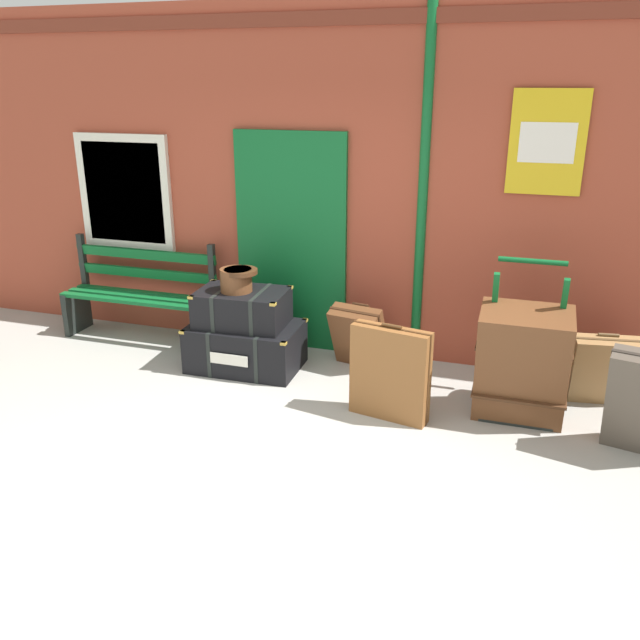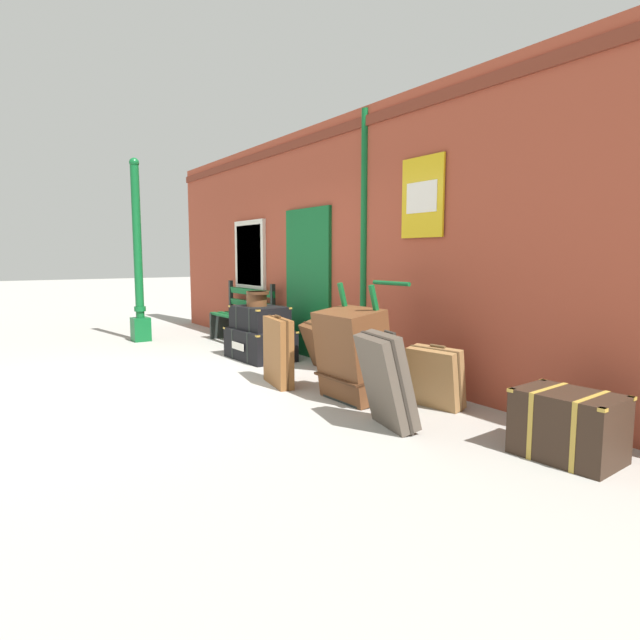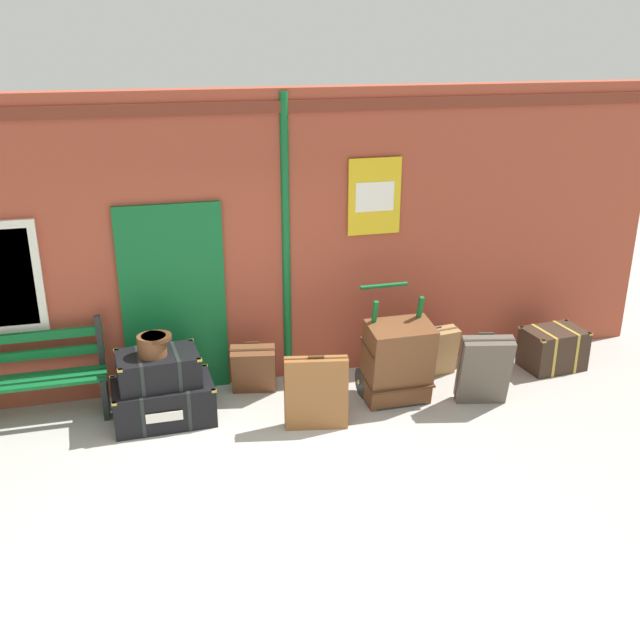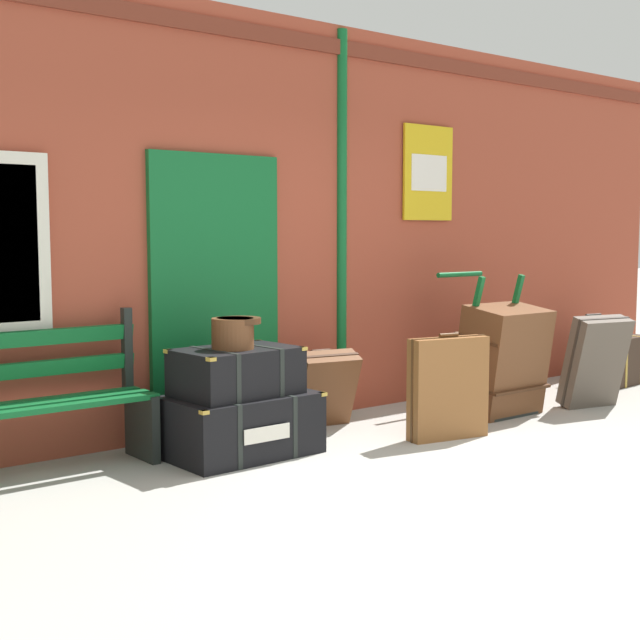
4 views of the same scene
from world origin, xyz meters
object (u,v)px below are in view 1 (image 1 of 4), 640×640
object	(u,v)px
round_hatbox	(237,279)
platform_bench	(141,296)
suitcase_olive	(603,369)
suitcase_caramel	(359,336)
suitcase_slate	(390,373)
large_brown_trunk	(522,364)
porters_trolley	(520,377)
steamer_trunk_middle	(242,308)
steamer_trunk_base	(246,346)

from	to	relation	value
round_hatbox	platform_bench	bearing A→B (deg)	162.66
round_hatbox	suitcase_olive	size ratio (longest dim) A/B	0.57
suitcase_olive	suitcase_caramel	size ratio (longest dim) A/B	0.99
suitcase_olive	suitcase_slate	bearing A→B (deg)	-153.94
round_hatbox	large_brown_trunk	world-z (taller)	round_hatbox
platform_bench	suitcase_caramel	xyz separation A→B (m)	(2.33, -0.07, -0.14)
platform_bench	porters_trolley	size ratio (longest dim) A/B	1.36
steamer_trunk_middle	suitcase_slate	xyz separation A→B (m)	(1.49, -0.55, -0.20)
steamer_trunk_middle	suitcase_caramel	world-z (taller)	steamer_trunk_middle
suitcase_olive	large_brown_trunk	bearing A→B (deg)	-142.48
porters_trolley	suitcase_olive	distance (m)	0.72
round_hatbox	porters_trolley	distance (m)	2.57
steamer_trunk_base	steamer_trunk_middle	distance (m)	0.37
porters_trolley	suitcase_slate	bearing A→B (deg)	-154.04
large_brown_trunk	suitcase_caramel	bearing A→B (deg)	158.45
suitcase_caramel	suitcase_slate	bearing A→B (deg)	-61.21
steamer_trunk_middle	suitcase_caramel	distance (m)	1.10
steamer_trunk_base	suitcase_slate	size ratio (longest dim) A/B	1.29
steamer_trunk_middle	round_hatbox	world-z (taller)	round_hatbox
suitcase_olive	steamer_trunk_base	bearing A→B (deg)	-175.41
platform_bench	steamer_trunk_middle	world-z (taller)	platform_bench
suitcase_slate	suitcase_olive	xyz separation A→B (m)	(1.62, 0.79, -0.08)
steamer_trunk_base	steamer_trunk_middle	size ratio (longest dim) A/B	1.22
steamer_trunk_base	round_hatbox	world-z (taller)	round_hatbox
steamer_trunk_base	steamer_trunk_middle	xyz separation A→B (m)	(-0.02, 0.01, 0.37)
platform_bench	round_hatbox	bearing A→B (deg)	-17.34
round_hatbox	suitcase_caramel	world-z (taller)	round_hatbox
platform_bench	suitcase_olive	size ratio (longest dim) A/B	2.65
large_brown_trunk	suitcase_slate	distance (m)	1.02
porters_trolley	suitcase_olive	bearing A→B (deg)	26.23
platform_bench	round_hatbox	world-z (taller)	platform_bench
porters_trolley	platform_bench	bearing A→B (deg)	173.06
platform_bench	suitcase_caramel	world-z (taller)	platform_bench
porters_trolley	suitcase_olive	xyz separation A→B (m)	(0.65, 0.32, 0.02)
steamer_trunk_base	platform_bench	bearing A→B (deg)	163.77
suitcase_slate	suitcase_caramel	bearing A→B (deg)	118.79
large_brown_trunk	suitcase_slate	size ratio (longest dim) A/B	1.18
round_hatbox	suitcase_slate	distance (m)	1.69
platform_bench	steamer_trunk_middle	bearing A→B (deg)	-16.12
steamer_trunk_middle	large_brown_trunk	world-z (taller)	large_brown_trunk
platform_bench	large_brown_trunk	bearing A→B (deg)	-9.59
steamer_trunk_base	suitcase_caramel	xyz separation A→B (m)	(0.99, 0.32, 0.10)
steamer_trunk_middle	suitcase_slate	distance (m)	1.61
steamer_trunk_base	large_brown_trunk	world-z (taller)	large_brown_trunk
steamer_trunk_base	suitcase_slate	distance (m)	1.58
steamer_trunk_middle	platform_bench	bearing A→B (deg)	163.88
steamer_trunk_middle	suitcase_olive	xyz separation A→B (m)	(3.12, 0.24, -0.29)
platform_bench	suitcase_olive	distance (m)	4.43
steamer_trunk_middle	round_hatbox	xyz separation A→B (m)	(-0.03, -0.02, 0.28)
suitcase_olive	suitcase_caramel	bearing A→B (deg)	177.96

